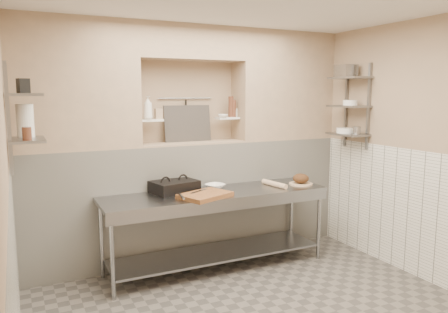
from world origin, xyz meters
TOP-DOWN VIEW (x-y plane):
  - wall_right at (2.05, 0.00)m, footprint 0.10×3.90m
  - wall_back at (0.00, 2.00)m, footprint 4.00×0.10m
  - backwall_lower at (0.00, 1.75)m, footprint 4.00×0.40m
  - alcove_sill at (0.00, 1.75)m, footprint 1.30×0.40m
  - backwall_pillar_left at (-1.33, 1.75)m, footprint 1.35×0.40m
  - backwall_pillar_right at (1.33, 1.75)m, footprint 1.35×0.40m
  - backwall_header at (0.00, 1.75)m, footprint 1.30×0.40m
  - wainscot_left at (-1.99, 0.00)m, footprint 0.02×3.90m
  - wainscot_right at (1.99, 0.00)m, footprint 0.02×3.90m
  - alcove_shelf_left at (-0.50, 1.75)m, footprint 0.28×0.16m
  - alcove_shelf_right at (0.50, 1.75)m, footprint 0.28×0.16m
  - utensil_rail at (0.00, 1.92)m, footprint 0.70×0.02m
  - hanging_steel at (0.00, 1.90)m, footprint 0.02×0.02m
  - splash_panel at (0.00, 1.85)m, footprint 0.60×0.08m
  - shelf_rail_left_a at (-1.98, 1.25)m, footprint 0.03×0.03m
  - shelf_rail_left_b at (-1.98, 0.85)m, footprint 0.03×0.03m
  - wall_shelf_left_lower at (-1.84, 1.05)m, footprint 0.30×0.50m
  - wall_shelf_left_upper at (-1.84, 1.05)m, footprint 0.30×0.50m
  - shelf_rail_right_a at (1.98, 1.25)m, footprint 0.03×0.03m
  - shelf_rail_right_b at (1.98, 0.85)m, footprint 0.03×0.03m
  - wall_shelf_right_lower at (1.84, 1.05)m, footprint 0.30×0.50m
  - wall_shelf_right_mid at (1.84, 1.05)m, footprint 0.30×0.50m
  - wall_shelf_right_upper at (1.84, 1.05)m, footprint 0.30×0.50m
  - prep_table at (0.08, 1.18)m, footprint 2.60×0.70m
  - panini_press at (-0.34, 1.39)m, footprint 0.56×0.46m
  - cutting_board at (-0.13, 1.01)m, footprint 0.63×0.54m
  - knife_blade at (-0.15, 1.13)m, footprint 0.26×0.17m
  - tongs at (-0.42, 0.97)m, footprint 0.06×0.27m
  - mixing_bowl at (0.16, 1.38)m, footprint 0.28×0.28m
  - rolling_pin at (0.84, 1.16)m, footprint 0.13×0.41m
  - bread_board at (1.20, 1.12)m, footprint 0.29×0.29m
  - bread_loaf at (1.20, 1.12)m, footprint 0.20×0.20m
  - bottle_soap at (-0.54, 1.70)m, footprint 0.12×0.13m
  - jar_alcove at (-0.40, 1.74)m, footprint 0.08×0.08m
  - bowl_alcove at (0.41, 1.70)m, footprint 0.15×0.15m
  - condiment_a at (0.58, 1.73)m, footprint 0.06×0.06m
  - condiment_b at (0.55, 1.76)m, footprint 0.06×0.06m
  - condiment_c at (0.63, 1.79)m, footprint 0.06×0.06m
  - jug_left at (-1.84, 1.19)m, footprint 0.15×0.15m
  - jar_left at (-1.84, 0.87)m, footprint 0.08×0.08m
  - box_left_upper at (-1.84, 1.07)m, footprint 0.12×0.12m
  - bowl_right at (1.84, 1.10)m, footprint 0.21×0.21m
  - canister_right at (1.84, 0.89)m, footprint 0.10×0.10m
  - bowl_right_mid at (1.84, 1.02)m, footprint 0.18×0.18m
  - basket_right at (1.84, 1.13)m, footprint 0.20×0.24m

SIDE VIEW (x-z plane):
  - prep_table at x=0.08m, z-range 0.19..1.09m
  - backwall_lower at x=0.00m, z-range 0.00..1.40m
  - wainscot_left at x=-1.99m, z-range 0.00..1.40m
  - wainscot_right at x=1.99m, z-range 0.00..1.40m
  - bread_board at x=1.20m, z-range 0.90..0.92m
  - cutting_board at x=-0.13m, z-range 0.90..0.95m
  - mixing_bowl at x=0.16m, z-range 0.90..0.95m
  - rolling_pin at x=0.84m, z-range 0.90..0.96m
  - knife_blade at x=-0.15m, z-range 0.95..0.95m
  - tongs at x=-0.42m, z-range 0.95..0.97m
  - panini_press at x=-0.34m, z-range 0.90..1.03m
  - bread_loaf at x=1.20m, z-range 0.92..1.03m
  - wall_right at x=2.05m, z-range 0.00..2.80m
  - wall_back at x=0.00m, z-range 0.00..2.80m
  - alcove_sill at x=0.00m, z-range 1.40..1.42m
  - wall_shelf_right_lower at x=1.84m, z-range 1.49..1.51m
  - bowl_right at x=1.84m, z-range 1.51..1.58m
  - canister_right at x=1.84m, z-range 1.51..1.61m
  - wall_shelf_left_lower at x=-1.84m, z-range 1.59..1.61m
  - splash_panel at x=0.00m, z-range 1.42..1.86m
  - jar_left at x=-1.84m, z-range 1.61..1.73m
  - alcove_shelf_left at x=-0.50m, z-range 1.69..1.71m
  - alcove_shelf_right at x=0.50m, z-range 1.69..1.71m
  - bowl_alcove at x=0.41m, z-range 1.71..1.75m
  - jug_left at x=-1.84m, z-range 1.61..1.91m
  - condiment_c at x=0.63m, z-range 1.71..1.82m
  - jar_alcove at x=-0.40m, z-range 1.71..1.83m
  - hanging_steel at x=0.00m, z-range 1.63..1.93m
  - shelf_rail_left_a at x=-1.98m, z-range 1.33..2.27m
  - shelf_rail_left_b at x=-1.98m, z-range 1.33..2.27m
  - condiment_a at x=0.58m, z-range 1.71..1.92m
  - condiment_b at x=0.55m, z-range 1.71..1.97m
  - bottle_soap at x=-0.54m, z-range 1.71..1.98m
  - shelf_rail_right_a at x=1.98m, z-range 1.33..2.38m
  - shelf_rail_right_b at x=1.98m, z-range 1.33..2.38m
  - wall_shelf_right_mid at x=1.84m, z-range 1.84..1.86m
  - bowl_right_mid at x=1.84m, z-range 1.86..1.93m
  - utensil_rail at x=0.00m, z-range 1.94..1.96m
  - wall_shelf_left_upper at x=-1.84m, z-range 1.99..2.01m
  - box_left_upper at x=-1.84m, z-range 2.01..2.14m
  - backwall_pillar_left at x=-1.33m, z-range 1.40..2.80m
  - backwall_pillar_right at x=1.33m, z-range 1.40..2.80m
  - wall_shelf_right_upper at x=1.84m, z-range 2.19..2.21m
  - basket_right at x=1.84m, z-range 2.21..2.36m
  - backwall_header at x=0.00m, z-range 2.40..2.80m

